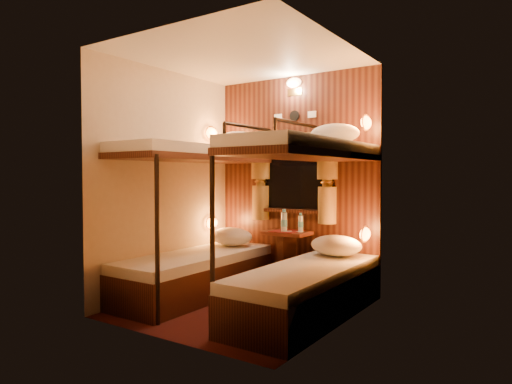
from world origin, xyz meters
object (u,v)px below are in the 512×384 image
Objects in this scene: bottle_left at (284,222)px; bunk_left at (197,243)px; bottle_right at (301,223)px; table at (287,252)px; bunk_right at (306,255)px.

bunk_left is at bearing -131.45° from bottle_left.
bottle_left is at bearing -140.87° from bottle_right.
bunk_left reaches higher than bottle_right.
table is at bearing 82.95° from bottle_left.
bottle_right is (0.79, 0.84, 0.18)m from bunk_left.
bottle_right is (0.14, 0.06, 0.32)m from table.
bottle_left is at bearing 48.55° from bunk_left.
bunk_left is at bearing 180.00° from bunk_right.
bunk_right reaches higher than bottle_left.
bottle_right is at bearing 47.03° from bunk_left.
bunk_right is 1.00m from bottle_right.
table is 2.62× the size of bottle_left.
table is (0.65, 0.78, -0.14)m from bunk_left.
bottle_left is at bearing 132.05° from bunk_right.
bottle_left is 0.19m from bottle_right.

